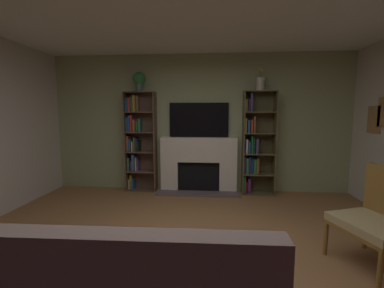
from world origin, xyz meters
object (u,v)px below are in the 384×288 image
Objects in this scene: bookshelf_left at (138,140)px; bookshelf_right at (254,146)px; tv at (199,120)px; fireplace at (199,164)px; potted_plant at (139,80)px; vase_with_flowers at (260,84)px; coffee_table at (145,274)px; armchair at (381,218)px.

bookshelf_right is at bearing -0.49° from bookshelf_left.
bookshelf_right reaches higher than tv.
potted_plant is at bearing -177.34° from fireplace.
vase_with_flowers is at bearing -19.57° from bookshelf_right.
bookshelf_left is 2.58m from vase_with_flowers.
vase_with_flowers is at bearing -1.11° from bookshelf_left.
vase_with_flowers is (1.14, -0.12, 0.67)m from tv.
tv is at bearing 173.98° from vase_with_flowers.
armchair is at bearing 20.47° from coffee_table.
fireplace reaches higher than armchair.
coffee_table is at bearing -93.95° from fireplace.
potted_plant is (-1.14, -0.12, 0.76)m from tv.
bookshelf_right is 5.24× the size of potted_plant.
bookshelf_left reaches higher than tv.
coffee_table is at bearing -93.87° from tv.
potted_plant is at bearing -33.08° from bookshelf_left.
coffee_table is at bearing -159.53° from armchair.
bookshelf_right is at bearing 67.95° from coffee_table.
tv is at bearing 86.13° from coffee_table.
armchair is at bearing -51.41° from tv.
bookshelf_left is at bearing -176.45° from tv.
coffee_table is (-1.29, -3.18, -0.59)m from bookshelf_right.
bookshelf_left is at bearing 107.14° from coffee_table.
coffee_table is at bearing -112.05° from bookshelf_right.
armchair is (3.10, -2.34, -1.66)m from potted_plant.
bookshelf_right is 2.56m from armchair.
tv is at bearing 128.59° from armchair.
vase_with_flowers reaches higher than tv.
tv is 0.59× the size of bookshelf_left.
bookshelf_left is 1.00× the size of bookshelf_right.
fireplace is 1.38× the size of tv.
vase_with_flowers reaches higher than bookshelf_right.
bookshelf_right is at bearing -5.05° from tv.
potted_plant is 0.90× the size of vase_with_flowers.
armchair is at bearing -69.24° from bookshelf_right.
fireplace is at bearing -90.00° from tv.
vase_with_flowers is (1.14, -0.05, 1.53)m from fireplace.
armchair is (3.17, -2.38, -0.51)m from bookshelf_left.
tv is 3.09× the size of potted_plant.
fireplace is 1.13m from bookshelf_right.
vase_with_flowers is at bearing -2.67° from fireplace.
tv is (0.00, 0.07, 0.86)m from fireplace.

